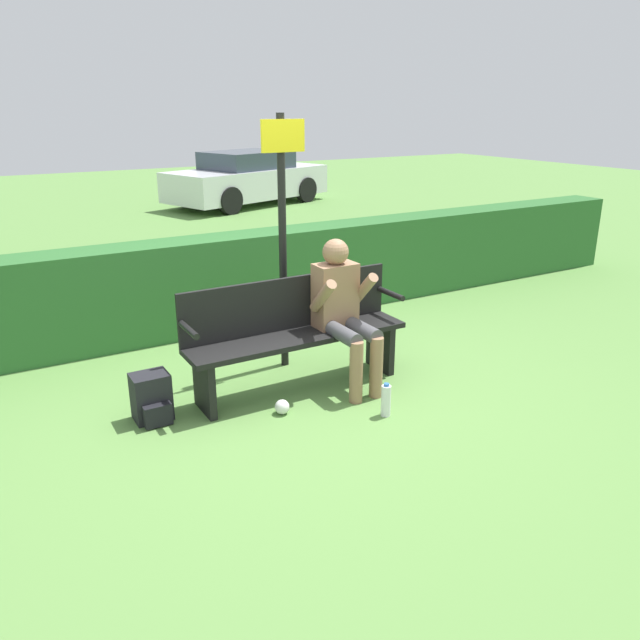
% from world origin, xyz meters
% --- Properties ---
extents(ground_plane, '(40.00, 40.00, 0.00)m').
position_xyz_m(ground_plane, '(0.00, 0.00, 0.00)').
color(ground_plane, '#5B8942').
extents(hedge_back, '(12.00, 0.49, 1.00)m').
position_xyz_m(hedge_back, '(0.00, 1.84, 0.50)').
color(hedge_back, '#2D662D').
rests_on(hedge_back, ground).
extents(park_bench, '(1.94, 0.41, 0.95)m').
position_xyz_m(park_bench, '(0.00, 0.07, 0.51)').
color(park_bench, black).
rests_on(park_bench, ground).
extents(person_seated, '(0.50, 0.66, 1.26)m').
position_xyz_m(person_seated, '(0.38, -0.08, 0.71)').
color(person_seated, '#997051').
rests_on(person_seated, ground).
extents(backpack, '(0.28, 0.30, 0.37)m').
position_xyz_m(backpack, '(-1.25, 0.08, 0.18)').
color(backpack, black).
rests_on(backpack, ground).
extents(water_bottle, '(0.08, 0.08, 0.28)m').
position_xyz_m(water_bottle, '(0.35, -0.78, 0.13)').
color(water_bottle, white).
rests_on(water_bottle, ground).
extents(signpost, '(0.40, 0.09, 2.26)m').
position_xyz_m(signpost, '(0.14, 0.53, 1.31)').
color(signpost, black).
rests_on(signpost, ground).
extents(parked_car, '(4.34, 2.84, 1.27)m').
position_xyz_m(parked_car, '(3.90, 9.84, 0.62)').
color(parked_car, silver).
rests_on(parked_car, ground).
extents(litter_crumple, '(0.12, 0.12, 0.12)m').
position_xyz_m(litter_crumple, '(-0.34, -0.34, 0.06)').
color(litter_crumple, silver).
rests_on(litter_crumple, ground).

